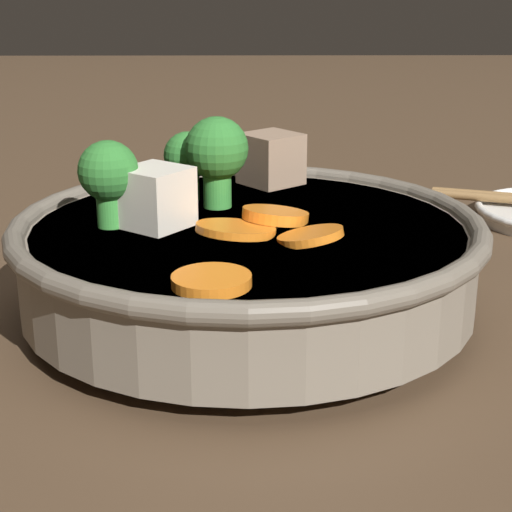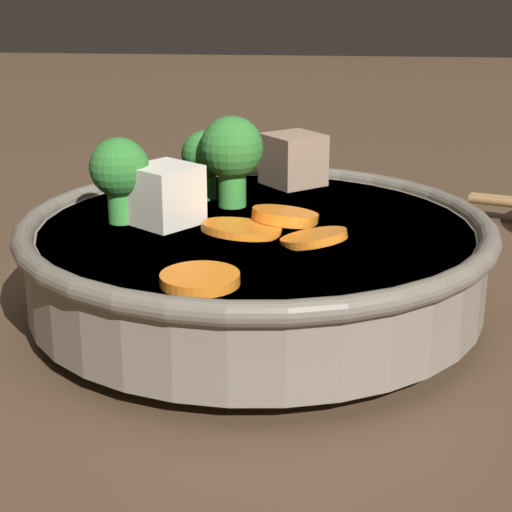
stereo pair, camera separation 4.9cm
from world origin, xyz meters
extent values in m
plane|color=#4C3826|center=(0.00, 0.00, 0.00)|extent=(3.00, 3.00, 0.00)
cylinder|color=slate|center=(0.00, 0.00, 0.01)|extent=(0.14, 0.14, 0.01)
cylinder|color=slate|center=(0.00, 0.00, 0.03)|extent=(0.26, 0.26, 0.05)
torus|color=#685F52|center=(0.00, 0.00, 0.06)|extent=(0.27, 0.27, 0.01)
cylinder|color=brown|center=(0.00, 0.00, 0.04)|extent=(0.24, 0.24, 0.02)
cylinder|color=orange|center=(0.01, -0.01, 0.06)|extent=(0.06, 0.06, 0.01)
cylinder|color=orange|center=(0.03, 0.03, 0.06)|extent=(0.05, 0.05, 0.01)
cylinder|color=orange|center=(-0.01, 0.02, 0.06)|extent=(0.05, 0.05, 0.01)
cylinder|color=orange|center=(0.10, -0.02, 0.06)|extent=(0.04, 0.04, 0.01)
cylinder|color=green|center=(0.00, -0.08, 0.07)|extent=(0.02, 0.02, 0.02)
sphere|color=#2D752D|center=(0.00, -0.08, 0.09)|extent=(0.03, 0.03, 0.03)
cylinder|color=green|center=(-0.06, -0.04, 0.06)|extent=(0.01, 0.01, 0.02)
sphere|color=#2D752D|center=(-0.06, -0.04, 0.08)|extent=(0.03, 0.03, 0.03)
cylinder|color=green|center=(-0.04, -0.02, 0.07)|extent=(0.02, 0.02, 0.02)
sphere|color=#2D752D|center=(-0.04, -0.02, 0.09)|extent=(0.04, 0.04, 0.04)
cube|color=silver|center=(0.00, -0.05, 0.07)|extent=(0.05, 0.05, 0.03)
cube|color=#9E7F66|center=(-0.10, 0.02, 0.07)|extent=(0.05, 0.05, 0.03)
camera|label=1|loc=(0.46, 0.00, 0.20)|focal=60.00mm
camera|label=2|loc=(0.46, 0.04, 0.20)|focal=60.00mm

